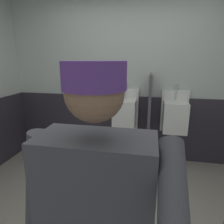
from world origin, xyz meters
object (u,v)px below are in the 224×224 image
object	(u,v)px
urinal_middle	(175,116)
soap_dispenser	(65,84)
urinal_left	(125,114)
person	(97,216)

from	to	relation	value
urinal_middle	soap_dispenser	size ratio (longest dim) A/B	6.89
urinal_middle	urinal_left	bearing A→B (deg)	180.00
person	soap_dispenser	size ratio (longest dim) A/B	8.88
urinal_middle	person	world-z (taller)	person
urinal_left	person	xyz separation A→B (m)	(0.19, -2.26, 0.17)
urinal_left	soap_dispenser	size ratio (longest dim) A/B	6.89
urinal_left	soap_dispenser	bearing A→B (deg)	173.30
soap_dispenser	urinal_middle	bearing A→B (deg)	-3.87
urinal_left	urinal_middle	distance (m)	0.75
urinal_left	person	bearing A→B (deg)	-85.32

